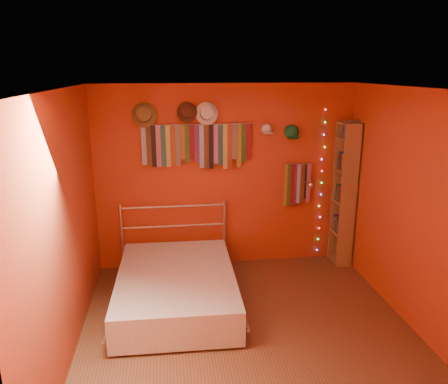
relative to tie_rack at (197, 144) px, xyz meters
name	(u,v)px	position (x,y,z in m)	size (l,w,h in m)	color
ground	(248,331)	(0.39, -1.68, -1.73)	(3.50, 3.50, 0.00)	brown
back_wall	(226,177)	(0.39, 0.07, -0.48)	(3.50, 0.02, 2.50)	#AB381B
right_wall	(417,212)	(2.14, -1.68, -0.48)	(0.02, 3.50, 2.50)	#AB381B
left_wall	(65,228)	(-1.36, -1.68, -0.48)	(0.02, 3.50, 2.50)	#AB381B
ceiling	(252,89)	(0.39, -1.68, 0.77)	(3.50, 3.50, 0.02)	white
tie_rack	(197,144)	(0.00, 0.00, 0.00)	(1.45, 0.03, 0.60)	silver
small_tie_rack	(297,183)	(1.38, 0.00, -0.58)	(0.40, 0.03, 0.61)	silver
fedora_olive	(144,115)	(-0.66, -0.03, 0.39)	(0.32, 0.17, 0.31)	brown
fedora_brown	(187,112)	(-0.12, -0.03, 0.42)	(0.26, 0.14, 0.26)	#432518
fedora_white	(207,113)	(0.13, -0.03, 0.40)	(0.29, 0.16, 0.29)	white
cap_white	(266,129)	(0.92, 0.01, 0.18)	(0.16, 0.20, 0.16)	white
cap_green	(292,132)	(1.27, 0.01, 0.13)	(0.19, 0.24, 0.19)	#187039
fairy_lights	(321,183)	(1.73, 0.03, -0.59)	(0.06, 0.02, 2.05)	#FF3333
reading_lamp	(310,184)	(1.49, -0.19, -0.54)	(0.08, 0.33, 0.10)	silver
bookshelf	(347,194)	(2.04, -0.15, -0.71)	(0.25, 0.34, 2.00)	#996F45
bed	(176,287)	(-0.34, -1.03, -1.51)	(1.46, 1.97, 0.95)	silver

